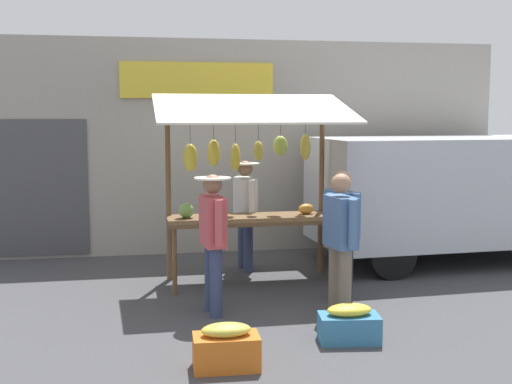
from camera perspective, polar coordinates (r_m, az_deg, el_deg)
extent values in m
plane|color=#424244|center=(8.95, -0.36, -7.75)|extent=(40.00, 40.00, 0.00)
cube|color=#9E998E|center=(10.86, -2.43, 3.87)|extent=(9.00, 0.25, 3.40)
cube|color=yellow|center=(10.65, -4.99, 9.45)|extent=(2.40, 0.06, 0.56)
cube|color=#47474C|center=(10.78, -19.14, 0.29)|extent=(1.90, 0.04, 2.10)
cube|color=brown|center=(8.78, -0.36, -2.34)|extent=(2.20, 0.90, 0.05)
cylinder|color=brown|center=(8.36, -6.95, -5.92)|extent=(0.06, 0.06, 0.83)
cylinder|color=brown|center=(8.73, 6.86, -5.37)|extent=(0.06, 0.06, 0.83)
cylinder|color=brown|center=(9.12, -7.26, -4.86)|extent=(0.06, 0.06, 0.83)
cylinder|color=brown|center=(9.46, 5.45, -4.41)|extent=(0.06, 0.06, 0.83)
cylinder|color=brown|center=(9.01, -7.47, -0.11)|extent=(0.07, 0.07, 2.35)
cylinder|color=brown|center=(9.36, 5.60, 0.17)|extent=(0.07, 0.07, 2.35)
cylinder|color=brown|center=(9.07, -0.82, 6.17)|extent=(2.12, 0.06, 0.06)
cube|color=beige|center=(8.52, -0.19, 7.14)|extent=(2.50, 1.46, 0.39)
cylinder|color=brown|center=(9.20, 4.24, 5.56)|extent=(0.01, 0.01, 0.19)
ellipsoid|color=gold|center=(9.21, 4.23, 3.84)|extent=(0.19, 0.20, 0.36)
cylinder|color=brown|center=(9.15, 2.09, 5.49)|extent=(0.01, 0.01, 0.22)
ellipsoid|color=#B2CC4C|center=(9.16, 2.09, 3.96)|extent=(0.27, 0.27, 0.27)
cylinder|color=brown|center=(9.11, 0.21, 5.27)|extent=(0.01, 0.01, 0.29)
ellipsoid|color=gold|center=(9.12, 0.21, 3.52)|extent=(0.18, 0.19, 0.27)
cylinder|color=brown|center=(9.01, -1.77, 5.16)|extent=(0.01, 0.01, 0.32)
ellipsoid|color=yellow|center=(9.03, -1.76, 2.97)|extent=(0.17, 0.19, 0.37)
cylinder|color=brown|center=(8.96, -3.64, 5.31)|extent=(0.01, 0.01, 0.26)
ellipsoid|color=yellow|center=(8.97, -3.62, 3.35)|extent=(0.18, 0.22, 0.35)
cylinder|color=brown|center=(8.94, -5.64, 5.12)|extent=(0.01, 0.01, 0.31)
ellipsoid|color=yellow|center=(8.95, -5.61, 2.93)|extent=(0.22, 0.20, 0.37)
ellipsoid|color=orange|center=(9.09, 4.28, -1.44)|extent=(0.24, 0.18, 0.14)
sphere|color=#729E4C|center=(8.76, -5.96, -1.57)|extent=(0.20, 0.20, 0.20)
cylinder|color=navy|center=(9.72, -1.14, -4.25)|extent=(0.14, 0.14, 0.78)
cylinder|color=navy|center=(9.47, -0.68, -4.53)|extent=(0.14, 0.14, 0.78)
cube|color=silver|center=(9.49, -0.92, -0.45)|extent=(0.28, 0.50, 0.55)
cylinder|color=silver|center=(9.77, -1.44, -0.12)|extent=(0.09, 0.09, 0.51)
cylinder|color=silver|center=(9.21, -0.37, -0.53)|extent=(0.09, 0.09, 0.51)
sphere|color=#8C664C|center=(9.45, -0.93, 2.03)|extent=(0.21, 0.21, 0.21)
cylinder|color=beige|center=(9.44, -0.93, 2.42)|extent=(0.41, 0.41, 0.02)
cylinder|color=#726656|center=(7.34, 7.58, -7.88)|extent=(0.14, 0.14, 0.79)
cylinder|color=#726656|center=(7.57, 6.72, -7.42)|extent=(0.14, 0.14, 0.79)
cube|color=#476B9E|center=(7.31, 7.22, -2.53)|extent=(0.28, 0.50, 0.56)
cylinder|color=#476B9E|center=(7.05, 8.26, -2.72)|extent=(0.09, 0.09, 0.51)
cylinder|color=#476B9E|center=(7.58, 6.27, -2.03)|extent=(0.09, 0.09, 0.51)
sphere|color=#A87A5B|center=(7.26, 7.27, 0.72)|extent=(0.22, 0.22, 0.22)
cylinder|color=#232328|center=(8.06, 7.75, -6.61)|extent=(0.14, 0.14, 0.77)
cylinder|color=#232328|center=(8.27, 6.74, -6.26)|extent=(0.14, 0.14, 0.77)
cube|color=#476B9E|center=(8.04, 7.31, -1.85)|extent=(0.34, 0.51, 0.55)
cylinder|color=#476B9E|center=(7.80, 8.52, -1.97)|extent=(0.09, 0.09, 0.50)
cylinder|color=#476B9E|center=(8.28, 6.17, -1.44)|extent=(0.09, 0.09, 0.50)
sphere|color=#A87A5B|center=(7.99, 7.35, 1.05)|extent=(0.21, 0.21, 0.21)
cylinder|color=navy|center=(7.41, -3.44, -7.72)|extent=(0.14, 0.14, 0.78)
cylinder|color=navy|center=(7.66, -3.87, -7.26)|extent=(0.14, 0.14, 0.78)
cube|color=#BF4C51|center=(7.40, -3.70, -2.50)|extent=(0.27, 0.49, 0.55)
cylinder|color=#BF4C51|center=(7.11, -3.17, -2.69)|extent=(0.09, 0.09, 0.51)
cylinder|color=#BF4C51|center=(7.68, -4.18, -2.00)|extent=(0.09, 0.09, 0.51)
sphere|color=#8C664C|center=(7.35, -3.72, 0.68)|extent=(0.21, 0.21, 0.21)
cylinder|color=beige|center=(7.34, -3.72, 1.17)|extent=(0.41, 0.41, 0.02)
cube|color=silver|center=(10.58, 17.06, 0.27)|extent=(4.49, 2.07, 1.55)
cube|color=black|center=(9.94, 10.54, 1.68)|extent=(1.50, 1.88, 0.68)
cylinder|color=black|center=(9.27, 11.51, -5.28)|extent=(0.67, 0.21, 0.66)
cylinder|color=black|center=(10.78, 7.76, -3.54)|extent=(0.67, 0.21, 0.66)
cube|color=#D1661E|center=(6.05, -2.55, -13.45)|extent=(0.59, 0.36, 0.30)
ellipsoid|color=gold|center=(5.98, -2.56, -11.65)|extent=(0.44, 0.26, 0.12)
cube|color=teal|center=(6.77, 7.93, -11.42)|extent=(0.63, 0.42, 0.27)
ellipsoid|color=yellow|center=(6.72, 7.95, -9.91)|extent=(0.45, 0.26, 0.12)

